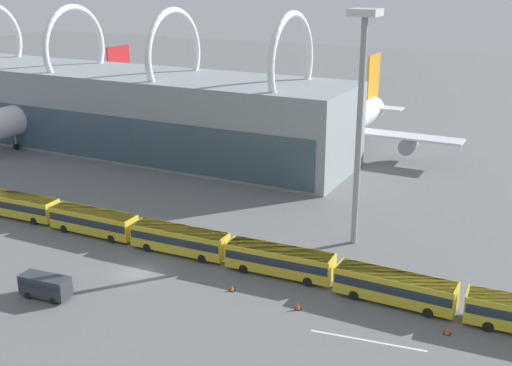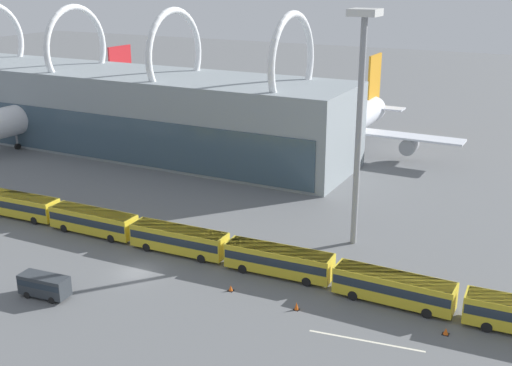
{
  "view_description": "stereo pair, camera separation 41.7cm",
  "coord_description": "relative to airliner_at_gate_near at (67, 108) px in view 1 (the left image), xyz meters",
  "views": [
    {
      "loc": [
        39.54,
        -50.22,
        30.91
      ],
      "look_at": [
        3.04,
        22.38,
        4.0
      ],
      "focal_mm": 45.0,
      "sensor_mm": 36.0,
      "label": 1
    },
    {
      "loc": [
        39.91,
        -50.04,
        30.91
      ],
      "look_at": [
        3.04,
        22.38,
        4.0
      ],
      "focal_mm": 45.0,
      "sensor_mm": 36.0,
      "label": 2
    }
  ],
  "objects": [
    {
      "name": "ground_plane",
      "position": [
        49.31,
        -43.94,
        -5.44
      ],
      "size": [
        440.0,
        440.0,
        0.0
      ],
      "primitive_type": "plane",
      "color": "slate"
    },
    {
      "name": "shuttle_bus_1",
      "position": [
        38.03,
        -37.65,
        -3.66
      ],
      "size": [
        11.79,
        2.92,
        3.01
      ],
      "rotation": [
        0.0,
        0.0,
        0.01
      ],
      "color": "gold",
      "rests_on": "ground_plane"
    },
    {
      "name": "shuttle_bus_4",
      "position": [
        75.77,
        -38.09,
        -3.66
      ],
      "size": [
        11.8,
        2.95,
        3.01
      ],
      "rotation": [
        0.0,
        0.0,
        -0.02
      ],
      "color": "gold",
      "rests_on": "ground_plane"
    },
    {
      "name": "airliner_at_gate_far",
      "position": [
        53.31,
        10.83,
        -0.24
      ],
      "size": [
        40.81,
        43.26,
        15.8
      ],
      "rotation": [
        0.0,
        0.0,
        -1.58
      ],
      "color": "silver",
      "rests_on": "ground_plane"
    },
    {
      "name": "shuttle_bus_3",
      "position": [
        63.19,
        -37.52,
        -3.66
      ],
      "size": [
        11.86,
        3.26,
        3.01
      ],
      "rotation": [
        0.0,
        0.0,
        0.05
      ],
      "color": "gold",
      "rests_on": "ground_plane"
    },
    {
      "name": "traffic_cone_0",
      "position": [
        67.91,
        -43.56,
        -5.06
      ],
      "size": [
        0.56,
        0.56,
        0.79
      ],
      "color": "black",
      "rests_on": "ground_plane"
    },
    {
      "name": "floodlight_mast",
      "position": [
        67.55,
        -25.78,
        12.74
      ],
      "size": [
        3.17,
        3.17,
        27.12
      ],
      "color": "gray",
      "rests_on": "ground_plane"
    },
    {
      "name": "lane_stripe_0",
      "position": [
        75.56,
        -45.81,
        -5.44
      ],
      "size": [
        10.19,
        1.58,
        0.01
      ],
      "primitive_type": "cube",
      "rotation": [
        0.0,
        0.0,
        0.13
      ],
      "color": "silver",
      "rests_on": "ground_plane"
    },
    {
      "name": "shuttle_bus_0",
      "position": [
        25.45,
        -37.63,
        -3.66
      ],
      "size": [
        11.86,
        3.26,
        3.01
      ],
      "rotation": [
        0.0,
        0.0,
        0.05
      ],
      "color": "gold",
      "rests_on": "ground_plane"
    },
    {
      "name": "airliner_at_gate_near",
      "position": [
        0.0,
        0.0,
        0.0
      ],
      "size": [
        44.9,
        41.92,
        15.89
      ],
      "rotation": [
        0.0,
        0.0,
        -1.63
      ],
      "color": "white",
      "rests_on": "ground_plane"
    },
    {
      "name": "lane_stripe_3",
      "position": [
        28.55,
        -33.96,
        -5.44
      ],
      "size": [
        10.33,
        3.96,
        0.01
      ],
      "primitive_type": "cube",
      "rotation": [
        0.0,
        0.0,
        0.35
      ],
      "color": "silver",
      "rests_on": "ground_plane"
    },
    {
      "name": "service_van_foreground",
      "position": [
        44.53,
        -52.56,
        -4.09
      ],
      "size": [
        5.29,
        2.4,
        2.3
      ],
      "rotation": [
        0.0,
        0.0,
        0.1
      ],
      "color": "#2D3338",
      "rests_on": "ground_plane"
    },
    {
      "name": "traffic_cone_2",
      "position": [
        81.58,
        -41.54,
        -5.13
      ],
      "size": [
        0.63,
        0.63,
        0.65
      ],
      "color": "black",
      "rests_on": "ground_plane"
    },
    {
      "name": "traffic_cone_1",
      "position": [
        60.41,
        -43.06,
        -5.15
      ],
      "size": [
        0.61,
        0.61,
        0.6
      ],
      "color": "black",
      "rests_on": "ground_plane"
    },
    {
      "name": "shuttle_bus_2",
      "position": [
        50.61,
        -37.63,
        -3.66
      ],
      "size": [
        11.84,
        3.14,
        3.01
      ],
      "rotation": [
        0.0,
        0.0,
        0.03
      ],
      "color": "gold",
      "rests_on": "ground_plane"
    }
  ]
}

